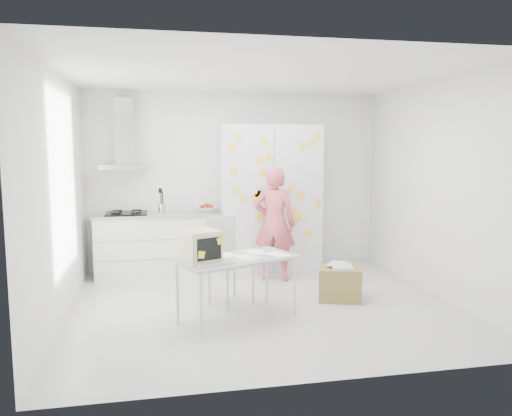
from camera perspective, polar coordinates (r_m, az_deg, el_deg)
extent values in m
cube|color=silver|center=(6.09, 0.80, -11.14)|extent=(4.50, 4.00, 0.02)
cube|color=white|center=(7.77, -2.28, 3.08)|extent=(4.50, 0.02, 2.70)
cube|color=white|center=(5.77, -21.58, 1.16)|extent=(0.02, 4.00, 2.70)
cube|color=white|center=(6.65, 20.14, 1.96)|extent=(0.02, 4.00, 2.70)
cube|color=white|center=(5.84, 0.84, 15.01)|extent=(4.50, 4.00, 0.02)
cube|color=white|center=(7.50, -11.00, -4.22)|extent=(1.80, 0.60, 0.88)
cube|color=gray|center=(7.17, -11.01, -3.59)|extent=(1.76, 0.01, 0.01)
cube|color=gray|center=(7.23, -10.96, -5.78)|extent=(1.76, 0.01, 0.01)
cube|color=#9E9E99|center=(7.42, -11.09, -0.73)|extent=(1.84, 0.63, 0.04)
cube|color=black|center=(7.43, -14.56, -0.63)|extent=(0.58, 0.50, 0.03)
cylinder|color=black|center=(7.32, -15.72, -0.54)|extent=(0.14, 0.14, 0.02)
cylinder|color=black|center=(7.30, -13.53, -0.49)|extent=(0.14, 0.14, 0.02)
cylinder|color=black|center=(7.56, -15.58, -0.30)|extent=(0.14, 0.14, 0.02)
cylinder|color=black|center=(7.54, -13.46, -0.25)|extent=(0.14, 0.14, 0.02)
cylinder|color=silver|center=(7.41, -10.72, -0.03)|extent=(0.10, 0.10, 0.14)
cylinder|color=black|center=(7.41, -10.85, 0.74)|extent=(0.01, 0.01, 0.30)
cylinder|color=black|center=(7.39, -10.60, 0.73)|extent=(0.01, 0.01, 0.30)
cylinder|color=black|center=(7.42, -10.70, 0.75)|extent=(0.01, 0.01, 0.30)
cube|color=black|center=(7.39, -10.88, 1.97)|extent=(0.05, 0.01, 0.07)
imported|color=white|center=(7.45, -5.71, -0.15)|extent=(0.31, 0.31, 0.08)
sphere|color=#B2140F|center=(7.46, -6.18, 0.06)|extent=(0.08, 0.08, 0.08)
sphere|color=#B2140F|center=(7.40, -5.44, 0.01)|extent=(0.08, 0.08, 0.08)
sphere|color=#B2140F|center=(7.49, -5.21, 0.10)|extent=(0.08, 0.08, 0.08)
cylinder|color=yellow|center=(7.46, -5.88, 0.41)|extent=(0.09, 0.17, 0.10)
cylinder|color=yellow|center=(7.46, -5.69, 0.41)|extent=(0.04, 0.17, 0.10)
cylinder|color=yellow|center=(7.46, -5.50, 0.42)|extent=(0.08, 0.17, 0.10)
cube|color=silver|center=(7.42, -14.71, 4.60)|extent=(0.70, 0.48, 0.07)
cube|color=silver|center=(7.54, -14.78, 8.43)|extent=(0.26, 0.24, 0.95)
cube|color=silver|center=(7.56, 1.48, 1.07)|extent=(1.50, 0.65, 2.20)
cube|color=slate|center=(7.24, 2.06, 0.80)|extent=(0.01, 0.01, 2.16)
cube|color=silver|center=(7.22, 1.62, 0.78)|extent=(0.02, 0.02, 0.30)
cube|color=silver|center=(7.24, 2.54, 0.80)|extent=(0.02, 0.02, 0.30)
cube|color=yellow|center=(7.30, 5.28, 7.14)|extent=(0.10, 0.00, 0.10)
cube|color=yellow|center=(7.34, 6.40, 7.32)|extent=(0.12, 0.00, 0.12)
cube|color=yellow|center=(7.42, 7.08, 0.54)|extent=(0.12, 0.00, 0.12)
cube|color=yellow|center=(7.18, 0.26, 1.64)|extent=(0.10, 0.00, 0.10)
cube|color=yellow|center=(7.22, 2.16, 2.80)|extent=(0.12, 0.00, 0.12)
cube|color=yellow|center=(7.36, 4.90, -1.02)|extent=(0.12, 0.00, 0.12)
cube|color=yellow|center=(7.22, 0.54, -1.07)|extent=(0.10, 0.00, 0.10)
cube|color=yellow|center=(7.16, 1.08, 7.55)|extent=(0.12, 0.00, 0.12)
cube|color=yellow|center=(7.30, 2.76, -1.46)|extent=(0.12, 0.00, 0.12)
cube|color=yellow|center=(7.33, 5.18, 1.57)|extent=(0.12, 0.00, 0.12)
cube|color=yellow|center=(7.33, 4.25, -0.40)|extent=(0.10, 0.00, 0.10)
cube|color=yellow|center=(7.15, 0.43, 5.44)|extent=(0.12, 0.00, 0.12)
cube|color=yellow|center=(7.14, -1.53, 1.10)|extent=(0.10, 0.00, 0.10)
cube|color=yellow|center=(7.11, -2.25, 1.98)|extent=(0.10, 0.00, 0.10)
cube|color=yellow|center=(7.08, -2.76, 7.03)|extent=(0.11, 0.00, 0.11)
cube|color=yellow|center=(7.30, 1.52, -3.22)|extent=(0.10, 0.00, 0.10)
cube|color=yellow|center=(7.18, 0.53, 1.69)|extent=(0.11, 0.00, 0.11)
cube|color=yellow|center=(7.45, 6.07, -2.99)|extent=(0.11, 0.00, 0.11)
cube|color=yellow|center=(7.37, 7.02, 8.07)|extent=(0.10, 0.00, 0.10)
cube|color=yellow|center=(7.17, 0.78, 4.14)|extent=(0.10, 0.00, 0.10)
cube|color=yellow|center=(7.17, -0.13, 1.23)|extent=(0.11, 0.00, 0.11)
cube|color=yellow|center=(7.37, 3.41, -3.68)|extent=(0.10, 0.00, 0.10)
cube|color=yellow|center=(7.09, -2.00, 8.17)|extent=(0.10, 0.00, 0.10)
cube|color=yellow|center=(7.09, -2.50, 4.23)|extent=(0.12, 0.00, 0.12)
cube|color=yellow|center=(7.36, 4.38, -1.72)|extent=(0.11, 0.00, 0.11)
cube|color=yellow|center=(7.18, 1.50, 5.82)|extent=(0.11, 0.00, 0.11)
cube|color=yellow|center=(7.29, 4.12, 2.26)|extent=(0.11, 0.00, 0.11)
cube|color=yellow|center=(7.28, 2.20, -1.56)|extent=(0.11, 0.00, 0.11)
imported|color=#D3525D|center=(7.03, 2.14, -1.81)|extent=(0.69, 0.58, 1.61)
cube|color=#AFB4BB|center=(5.44, -2.17, -5.83)|extent=(1.44, 1.10, 0.03)
cylinder|color=silver|center=(5.02, -6.29, -11.13)|extent=(0.04, 0.04, 0.66)
cylinder|color=silver|center=(5.65, 4.45, -9.02)|extent=(0.04, 0.04, 0.66)
cylinder|color=silver|center=(5.48, -8.98, -9.60)|extent=(0.04, 0.04, 0.66)
cylinder|color=silver|center=(6.06, 1.24, -7.88)|extent=(0.04, 0.04, 0.66)
cube|color=beige|center=(5.26, -6.45, -4.32)|extent=(0.47, 0.48, 0.33)
cube|color=beige|center=(5.09, -5.42, -4.68)|extent=(0.31, 0.15, 0.29)
cube|color=black|center=(5.08, -5.37, -4.70)|extent=(0.26, 0.11, 0.23)
cube|color=#FFF42E|center=(5.04, -6.25, -5.34)|extent=(0.08, 0.04, 0.08)
cube|color=#FFF42E|center=(5.13, -4.09, -3.75)|extent=(0.08, 0.04, 0.09)
cube|color=beige|center=(5.11, -4.69, -6.41)|extent=(0.43, 0.29, 0.02)
cube|color=#9C977C|center=(5.10, -4.69, -6.27)|extent=(0.38, 0.24, 0.01)
cube|color=white|center=(5.44, -1.09, -5.65)|extent=(0.32, 0.33, 0.00)
cube|color=white|center=(5.70, -0.02, -5.05)|extent=(0.21, 0.28, 0.00)
cube|color=white|center=(5.57, 2.46, -5.33)|extent=(0.30, 0.33, 0.00)
cube|color=white|center=(5.56, -3.60, -5.37)|extent=(0.26, 0.31, 0.00)
cube|color=#BCBDBA|center=(6.04, -2.89, -6.26)|extent=(0.63, 0.63, 0.04)
cube|color=#BCBDBA|center=(6.15, -4.07, -3.37)|extent=(0.41, 0.24, 0.51)
cylinder|color=#B8B7BD|center=(5.85, -3.29, -9.36)|extent=(0.04, 0.04, 0.48)
cylinder|color=#B8B7BD|center=(6.07, -0.35, -8.73)|extent=(0.04, 0.04, 0.48)
cylinder|color=#B8B7BD|center=(6.15, -5.37, -8.55)|extent=(0.04, 0.04, 0.48)
cylinder|color=#B8B7BD|center=(6.36, -2.50, -8.00)|extent=(0.04, 0.04, 0.48)
cube|color=olive|center=(6.33, 9.55, -8.50)|extent=(0.62, 0.55, 0.41)
cube|color=silver|center=(6.26, 9.79, -6.59)|extent=(0.31, 0.37, 0.04)
cube|color=silver|center=(6.31, 9.30, -6.28)|extent=(0.35, 0.37, 0.00)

